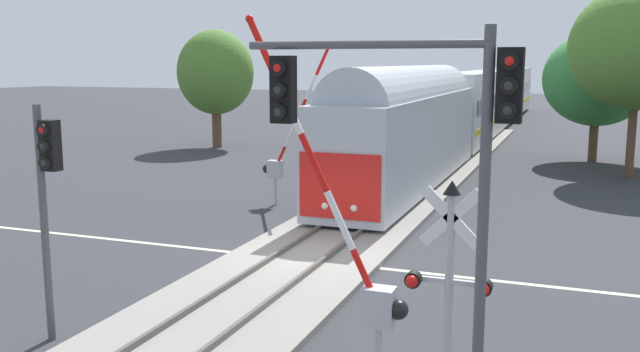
% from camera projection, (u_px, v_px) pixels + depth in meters
% --- Properties ---
extents(ground_plane, '(220.00, 220.00, 0.00)m').
position_uv_depth(ground_plane, '(307.00, 260.00, 19.85)').
color(ground_plane, '#333338').
extents(road_centre_stripe, '(44.00, 0.20, 0.01)m').
position_uv_depth(road_centre_stripe, '(307.00, 260.00, 19.85)').
color(road_centre_stripe, beige).
rests_on(road_centre_stripe, ground).
extents(railway_track, '(4.40, 80.00, 0.32)m').
position_uv_depth(railway_track, '(307.00, 257.00, 19.83)').
color(railway_track, gray).
rests_on(railway_track, ground).
extents(commuter_train, '(3.04, 65.37, 5.16)m').
position_uv_depth(commuter_train, '(476.00, 102.00, 50.26)').
color(commuter_train, '#B2B7C1').
rests_on(commuter_train, railway_track).
extents(crossing_gate_near, '(3.01, 0.40, 6.47)m').
position_uv_depth(crossing_gate_near, '(364.00, 271.00, 11.97)').
color(crossing_gate_near, '#B7B7BC').
rests_on(crossing_gate_near, ground).
extents(crossing_signal_mast, '(1.36, 0.44, 3.87)m').
position_uv_depth(crossing_signal_mast, '(449.00, 275.00, 10.76)').
color(crossing_signal_mast, '#B2B2B7').
rests_on(crossing_signal_mast, ground).
extents(crossing_gate_far, '(2.80, 0.40, 6.17)m').
position_uv_depth(crossing_gate_far, '(280.00, 156.00, 27.08)').
color(crossing_gate_far, '#B7B7BC').
rests_on(crossing_gate_far, ground).
extents(traffic_signal_near_right, '(3.97, 0.38, 6.15)m').
position_uv_depth(traffic_signal_near_right, '(417.00, 137.00, 9.64)').
color(traffic_signal_near_right, '#4C4C51').
rests_on(traffic_signal_near_right, ground).
extents(traffic_signal_median, '(0.53, 0.38, 4.84)m').
position_uv_depth(traffic_signal_median, '(47.00, 185.00, 13.61)').
color(traffic_signal_median, '#4C4C51').
rests_on(traffic_signal_median, ground).
extents(pine_left_background, '(5.02, 5.02, 7.72)m').
position_uv_depth(pine_left_background, '(216.00, 73.00, 45.20)').
color(pine_left_background, brown).
rests_on(pine_left_background, ground).
extents(elm_centre_background, '(5.95, 5.95, 7.36)m').
position_uv_depth(elm_centre_background, '(597.00, 79.00, 38.70)').
color(elm_centre_background, brown).
rests_on(elm_centre_background, ground).
extents(oak_far_right, '(6.48, 6.48, 9.34)m').
position_uv_depth(oak_far_right, '(638.00, 47.00, 33.08)').
color(oak_far_right, brown).
rests_on(oak_far_right, ground).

